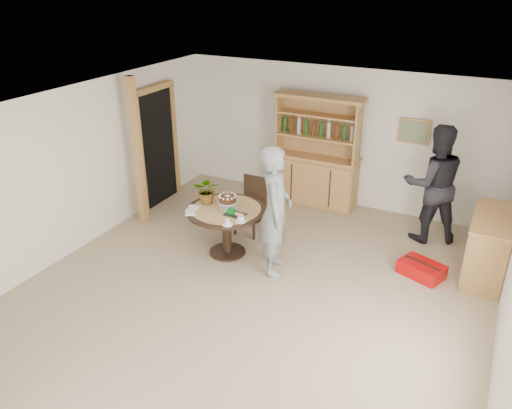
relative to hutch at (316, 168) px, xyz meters
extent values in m
plane|color=tan|center=(0.30, -3.24, -0.69)|extent=(7.00, 7.00, 0.00)
cube|color=white|center=(0.30, 0.26, 0.56)|extent=(6.00, 0.04, 2.50)
cube|color=white|center=(-2.70, -3.24, 0.56)|extent=(0.04, 7.00, 2.50)
cube|color=white|center=(0.30, -3.24, 1.81)|extent=(6.00, 7.00, 0.04)
cube|color=tan|center=(1.60, 0.23, 0.86)|extent=(0.52, 0.03, 0.42)
cube|color=#59724C|center=(1.60, 0.21, 0.86)|extent=(0.44, 0.02, 0.34)
cube|color=black|center=(-2.64, -1.24, 0.36)|extent=(0.10, 0.90, 2.10)
cube|color=#B17A4B|center=(-2.62, -1.74, 0.36)|extent=(0.12, 0.10, 2.10)
cube|color=#B17A4B|center=(-2.62, -0.74, 0.36)|extent=(0.12, 0.10, 2.10)
cube|color=#B17A4B|center=(-2.62, -1.24, 1.44)|extent=(0.12, 1.10, 0.10)
cube|color=tan|center=(-2.40, -2.04, 0.56)|extent=(0.12, 0.12, 2.50)
cube|color=#B17A4B|center=(0.00, 0.00, -0.24)|extent=(1.50, 0.50, 0.90)
cube|color=tan|center=(0.00, 0.00, 0.23)|extent=(1.56, 0.54, 0.04)
cube|color=#B17A4B|center=(0.00, 0.10, 0.78)|extent=(1.50, 0.04, 1.06)
cube|color=#B17A4B|center=(-0.73, -0.05, 0.78)|extent=(0.04, 0.34, 1.06)
cube|color=#B17A4B|center=(0.73, -0.05, 0.78)|extent=(0.04, 0.34, 1.06)
cube|color=tan|center=(0.00, -0.05, 0.61)|extent=(1.44, 0.32, 0.03)
cube|color=tan|center=(0.00, -0.05, 1.01)|extent=(1.44, 0.32, 0.03)
cube|color=#B17A4B|center=(0.00, -0.05, 1.32)|extent=(1.62, 0.40, 0.06)
cylinder|color=#194C1E|center=(-0.56, -0.05, 0.77)|extent=(0.07, 0.07, 0.28)
cylinder|color=#4C2D14|center=(-0.40, -0.05, 0.77)|extent=(0.07, 0.07, 0.28)
cylinder|color=#B2BFB2|center=(-0.24, -0.05, 0.77)|extent=(0.07, 0.07, 0.28)
cylinder|color=#194C1E|center=(-0.08, -0.05, 0.77)|extent=(0.07, 0.07, 0.28)
cylinder|color=#4C2D14|center=(0.08, -0.05, 0.77)|extent=(0.07, 0.07, 0.28)
cylinder|color=#B2BFB2|center=(0.24, -0.05, 0.77)|extent=(0.07, 0.07, 0.28)
cylinder|color=#194C1E|center=(0.40, -0.05, 0.77)|extent=(0.07, 0.07, 0.28)
cylinder|color=#4C2D14|center=(0.56, -0.05, 0.77)|extent=(0.07, 0.07, 0.28)
cube|color=#B17A4B|center=(3.04, -1.24, -0.24)|extent=(0.50, 1.20, 0.90)
cube|color=tan|center=(3.04, -1.24, 0.23)|extent=(0.54, 1.26, 0.04)
cylinder|color=black|center=(-0.54, -2.35, 0.04)|extent=(1.20, 1.20, 0.04)
cylinder|color=black|center=(-0.54, -2.35, -0.33)|extent=(0.14, 0.14, 0.70)
cylinder|color=black|center=(-0.54, -2.35, -0.67)|extent=(0.56, 0.56, 0.03)
cylinder|color=tan|center=(-0.54, -2.35, 0.07)|extent=(1.04, 1.04, 0.01)
cube|color=black|center=(-0.54, -1.60, -0.24)|extent=(0.43, 0.43, 0.04)
cube|color=black|center=(-0.53, -1.41, 0.01)|extent=(0.42, 0.04, 0.46)
cube|color=black|center=(-0.53, -1.41, 0.23)|extent=(0.42, 0.05, 0.05)
cube|color=black|center=(-0.73, -1.78, -0.47)|extent=(0.04, 0.04, 0.44)
cube|color=black|center=(-0.37, -1.79, -0.47)|extent=(0.03, 0.04, 0.44)
cube|color=black|center=(-0.71, -1.42, -0.47)|extent=(0.04, 0.04, 0.44)
cube|color=black|center=(-0.35, -1.43, -0.47)|extent=(0.03, 0.04, 0.44)
cylinder|color=white|center=(-0.54, -2.30, 0.08)|extent=(0.28, 0.28, 0.01)
cylinder|color=white|center=(-0.54, -2.30, 0.12)|extent=(0.05, 0.05, 0.08)
cylinder|color=white|center=(-0.54, -2.30, 0.16)|extent=(0.30, 0.30, 0.01)
cylinder|color=#492814|center=(-0.54, -2.30, 0.21)|extent=(0.26, 0.26, 0.09)
cylinder|color=white|center=(-0.54, -2.30, 0.26)|extent=(0.08, 0.08, 0.01)
sphere|color=white|center=(-0.42, -2.30, 0.26)|extent=(0.04, 0.04, 0.04)
sphere|color=white|center=(-0.44, -2.24, 0.26)|extent=(0.04, 0.04, 0.04)
sphere|color=white|center=(-0.48, -2.20, 0.26)|extent=(0.04, 0.04, 0.04)
sphere|color=white|center=(-0.54, -2.18, 0.26)|extent=(0.04, 0.04, 0.04)
sphere|color=white|center=(-0.60, -2.20, 0.26)|extent=(0.04, 0.04, 0.04)
sphere|color=white|center=(-0.64, -2.24, 0.26)|extent=(0.04, 0.04, 0.04)
sphere|color=white|center=(-0.66, -2.30, 0.26)|extent=(0.04, 0.04, 0.04)
sphere|color=white|center=(-0.64, -2.36, 0.26)|extent=(0.04, 0.04, 0.04)
sphere|color=white|center=(-0.60, -2.41, 0.26)|extent=(0.04, 0.04, 0.04)
sphere|color=white|center=(-0.54, -2.42, 0.26)|extent=(0.04, 0.04, 0.04)
sphere|color=white|center=(-0.48, -2.41, 0.26)|extent=(0.04, 0.04, 0.04)
sphere|color=white|center=(-0.44, -2.36, 0.26)|extent=(0.04, 0.04, 0.04)
imported|color=#3F7233|center=(-0.89, -2.30, 0.28)|extent=(0.47, 0.44, 0.42)
cube|color=black|center=(-0.32, -2.47, 0.08)|extent=(0.30, 0.20, 0.01)
cube|color=#0C7020|center=(-0.38, -2.47, 0.11)|extent=(0.10, 0.10, 0.06)
cube|color=#0C7020|center=(-0.38, -2.47, 0.15)|extent=(0.11, 0.02, 0.01)
cylinder|color=white|center=(-0.14, -2.63, 0.08)|extent=(0.15, 0.15, 0.01)
imported|color=white|center=(-0.14, -2.63, 0.12)|extent=(0.10, 0.10, 0.08)
cylinder|color=white|center=(-0.26, -2.80, 0.08)|extent=(0.15, 0.15, 0.01)
imported|color=white|center=(-0.26, -2.80, 0.12)|extent=(0.08, 0.08, 0.07)
cube|color=white|center=(-0.99, -2.55, 0.09)|extent=(0.14, 0.08, 0.03)
cube|color=white|center=(-0.96, -2.67, 0.09)|extent=(0.16, 0.11, 0.03)
cube|color=white|center=(-0.90, -2.77, 0.09)|extent=(0.16, 0.14, 0.03)
imported|color=gray|center=(0.31, -2.45, 0.26)|extent=(0.66, 0.80, 1.89)
imported|color=black|center=(2.11, -0.47, 0.27)|extent=(1.15, 1.06, 1.92)
cube|color=#BB090A|center=(2.26, -1.64, -0.59)|extent=(0.70, 0.59, 0.20)
cube|color=black|center=(2.26, -1.64, -0.48)|extent=(0.54, 0.24, 0.01)
camera|label=1|loc=(2.89, -8.11, 3.29)|focal=35.00mm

